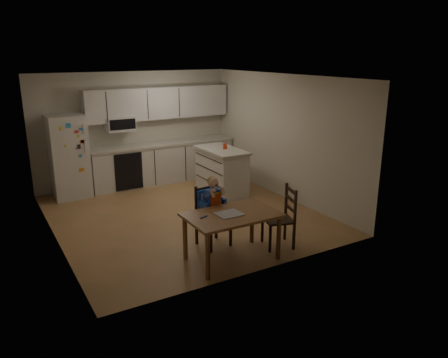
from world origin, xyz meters
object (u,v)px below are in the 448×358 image
object	(u,v)px
dining_table	(232,220)
chair_side	(284,213)
red_cup	(225,146)
kitchen_island	(222,171)
chair_booster	(212,204)
refrigerator	(69,156)

from	to	relation	value
dining_table	chair_side	size ratio (longest dim) A/B	1.38
red_cup	dining_table	bearing A→B (deg)	-118.52
dining_table	kitchen_island	bearing A→B (deg)	62.78
chair_booster	dining_table	bearing A→B (deg)	-96.68
dining_table	chair_booster	bearing A→B (deg)	90.57
chair_booster	refrigerator	bearing A→B (deg)	104.01
dining_table	chair_side	distance (m)	0.94
refrigerator	dining_table	bearing A→B (deg)	-71.49
refrigerator	chair_side	size ratio (longest dim) A/B	1.79
red_cup	chair_side	distance (m)	2.83
kitchen_island	red_cup	xyz separation A→B (m)	(0.07, -0.03, 0.53)
chair_booster	chair_side	distance (m)	1.13
red_cup	dining_table	size ratio (longest dim) A/B	0.08
kitchen_island	chair_side	size ratio (longest dim) A/B	1.37
chair_booster	chair_side	bearing A→B (deg)	-39.37
chair_booster	chair_side	size ratio (longest dim) A/B	1.17
kitchen_island	red_cup	size ratio (longest dim) A/B	12.35
chair_side	red_cup	bearing A→B (deg)	-174.05
chair_booster	chair_side	world-z (taller)	chair_booster
kitchen_island	chair_booster	bearing A→B (deg)	-123.34
refrigerator	kitchen_island	size ratio (longest dim) A/B	1.31
refrigerator	chair_side	world-z (taller)	refrigerator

